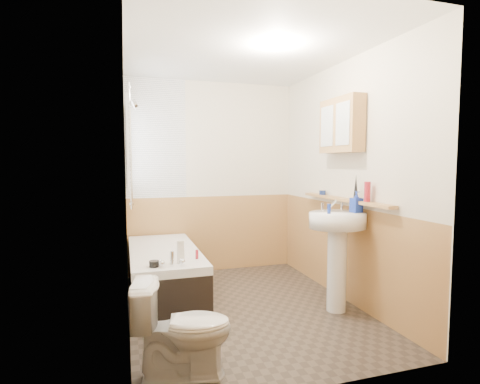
% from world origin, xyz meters
% --- Properties ---
extents(floor, '(2.80, 2.80, 0.00)m').
position_xyz_m(floor, '(0.00, 0.00, 0.00)').
color(floor, '#312922').
rests_on(floor, ground).
extents(ceiling, '(2.80, 2.80, 0.00)m').
position_xyz_m(ceiling, '(0.00, 0.00, 2.50)').
color(ceiling, white).
rests_on(ceiling, ground).
extents(wall_back, '(2.20, 0.02, 2.50)m').
position_xyz_m(wall_back, '(0.00, 1.41, 1.25)').
color(wall_back, beige).
rests_on(wall_back, ground).
extents(wall_front, '(2.20, 0.02, 2.50)m').
position_xyz_m(wall_front, '(0.00, -1.41, 1.25)').
color(wall_front, beige).
rests_on(wall_front, ground).
extents(wall_left, '(0.02, 2.80, 2.50)m').
position_xyz_m(wall_left, '(-1.11, 0.00, 1.25)').
color(wall_left, beige).
rests_on(wall_left, ground).
extents(wall_right, '(0.02, 2.80, 2.50)m').
position_xyz_m(wall_right, '(1.11, 0.00, 1.25)').
color(wall_right, beige).
rests_on(wall_right, ground).
extents(wainscot_right, '(0.01, 2.80, 1.00)m').
position_xyz_m(wainscot_right, '(1.09, 0.00, 0.50)').
color(wainscot_right, tan).
rests_on(wainscot_right, wall_right).
extents(wainscot_front, '(2.20, 0.01, 1.00)m').
position_xyz_m(wainscot_front, '(0.00, -1.39, 0.50)').
color(wainscot_front, tan).
rests_on(wainscot_front, wall_front).
extents(wainscot_back, '(2.20, 0.01, 1.00)m').
position_xyz_m(wainscot_back, '(0.00, 1.39, 0.50)').
color(wainscot_back, tan).
rests_on(wainscot_back, wall_back).
extents(tile_cladding_left, '(0.01, 2.80, 2.50)m').
position_xyz_m(tile_cladding_left, '(-1.09, 0.00, 1.25)').
color(tile_cladding_left, white).
rests_on(tile_cladding_left, wall_left).
extents(tile_return_back, '(0.75, 0.01, 1.50)m').
position_xyz_m(tile_return_back, '(-0.73, 1.39, 1.75)').
color(tile_return_back, white).
rests_on(tile_return_back, wall_back).
extents(window, '(0.03, 0.79, 0.99)m').
position_xyz_m(window, '(-1.06, 0.95, 1.65)').
color(window, white).
rests_on(window, wall_left).
extents(bathtub, '(0.70, 1.63, 0.67)m').
position_xyz_m(bathtub, '(-0.73, 0.54, 0.28)').
color(bathtub, black).
rests_on(bathtub, floor).
extents(shower_riser, '(0.11, 0.08, 1.25)m').
position_xyz_m(shower_riser, '(-1.04, 0.42, 1.71)').
color(shower_riser, silver).
rests_on(shower_riser, wall_left).
extents(toilet, '(0.72, 0.49, 0.65)m').
position_xyz_m(toilet, '(-0.76, -1.00, 0.33)').
color(toilet, white).
rests_on(toilet, floor).
extents(sink, '(0.57, 0.46, 1.09)m').
position_xyz_m(sink, '(0.84, -0.32, 0.69)').
color(sink, white).
rests_on(sink, floor).
extents(pine_shelf, '(0.10, 1.51, 0.03)m').
position_xyz_m(pine_shelf, '(1.04, -0.10, 1.07)').
color(pine_shelf, tan).
rests_on(pine_shelf, wall_right).
extents(medicine_cabinet, '(0.16, 0.62, 0.56)m').
position_xyz_m(medicine_cabinet, '(1.01, -0.07, 1.83)').
color(medicine_cabinet, tan).
rests_on(medicine_cabinet, wall_right).
extents(foam_can, '(0.06, 0.06, 0.19)m').
position_xyz_m(foam_can, '(1.04, -0.49, 1.18)').
color(foam_can, maroon).
rests_on(foam_can, pine_shelf).
extents(green_bottle, '(0.06, 0.06, 0.25)m').
position_xyz_m(green_bottle, '(1.04, -0.31, 1.21)').
color(green_bottle, black).
rests_on(green_bottle, pine_shelf).
extents(black_jar, '(0.08, 0.08, 0.05)m').
position_xyz_m(black_jar, '(1.04, 0.33, 1.11)').
color(black_jar, navy).
rests_on(black_jar, pine_shelf).
extents(soap_bottle, '(0.11, 0.21, 0.09)m').
position_xyz_m(soap_bottle, '(1.00, -0.38, 1.02)').
color(soap_bottle, '#19339E').
rests_on(soap_bottle, sink).
extents(clear_bottle, '(0.04, 0.04, 0.09)m').
position_xyz_m(clear_bottle, '(0.71, -0.38, 1.02)').
color(clear_bottle, '#19339E').
rests_on(clear_bottle, sink).
extents(blue_gel, '(0.06, 0.05, 0.21)m').
position_xyz_m(blue_gel, '(-0.64, -0.09, 0.63)').
color(blue_gel, silver).
rests_on(blue_gel, bathtub).
extents(cream_jar, '(0.11, 0.11, 0.05)m').
position_xyz_m(cream_jar, '(-0.88, -0.13, 0.56)').
color(cream_jar, black).
rests_on(cream_jar, bathtub).
extents(orange_bottle, '(0.04, 0.04, 0.09)m').
position_xyz_m(orange_bottle, '(-0.47, 0.03, 0.57)').
color(orange_bottle, maroon).
rests_on(orange_bottle, bathtub).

